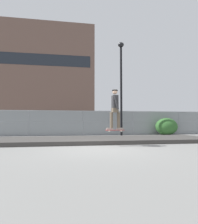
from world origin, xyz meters
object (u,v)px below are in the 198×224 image
object	(u,v)px
skater	(115,107)
street_lamp	(121,77)
parked_car_mid	(98,124)
skateboard	(115,130)
parked_car_far	(165,124)
parked_car_near	(22,124)
shrub_left	(166,127)

from	to	relation	value
skater	street_lamp	world-z (taller)	street_lamp
skater	parked_car_mid	bearing A→B (deg)	85.65
skateboard	street_lamp	distance (m)	7.08
skateboard	street_lamp	size ratio (longest dim) A/B	0.11
parked_car_far	parked_car_near	bearing A→B (deg)	179.05
parked_car_near	street_lamp	bearing A→B (deg)	-22.36
skater	parked_car_near	world-z (taller)	skater
skateboard	street_lamp	bearing A→B (deg)	71.52
parked_car_near	skater	bearing A→B (deg)	-57.05
skater	shrub_left	world-z (taller)	skater
street_lamp	parked_car_far	bearing A→B (deg)	30.47
parked_car_mid	parked_car_far	world-z (taller)	same
parked_car_near	parked_car_mid	distance (m)	6.43
skateboard	parked_car_mid	xyz separation A→B (m)	(0.65, 8.51, 0.18)
skateboard	parked_car_near	world-z (taller)	parked_car_near
parked_car_mid	parked_car_near	bearing A→B (deg)	176.44
skateboard	parked_car_far	bearing A→B (deg)	51.41
street_lamp	parked_car_near	size ratio (longest dim) A/B	1.54
skater	street_lamp	size ratio (longest dim) A/B	0.25
parked_car_mid	skateboard	bearing A→B (deg)	-94.35
skater	parked_car_mid	distance (m)	8.57
parked_car_near	parked_car_mid	bearing A→B (deg)	-3.56
street_lamp	parked_car_near	bearing A→B (deg)	157.64
parked_car_near	parked_car_far	size ratio (longest dim) A/B	1.01
skateboard	skater	bearing A→B (deg)	63.43
street_lamp	shrub_left	distance (m)	5.09
parked_car_near	parked_car_far	world-z (taller)	same
parked_car_near	shrub_left	distance (m)	11.68
street_lamp	parked_car_mid	size ratio (longest dim) A/B	1.55
parked_car_near	shrub_left	world-z (taller)	parked_car_near
skater	street_lamp	distance (m)	6.62
skateboard	parked_car_near	size ratio (longest dim) A/B	0.18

